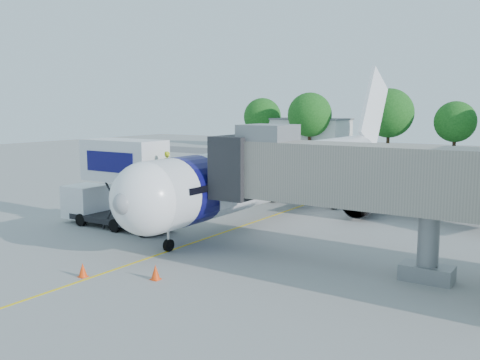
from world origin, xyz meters
The scene contains 13 objects.
ground centered at (0.00, 0.00, 0.00)m, with size 160.00×160.00×0.00m, color gray.
guidance_line centered at (0.00, 0.00, 0.01)m, with size 0.15×70.00×0.01m, color yellow.
taxiway_strip centered at (0.00, 42.00, 0.00)m, with size 120.00×10.00×0.01m, color #59595B.
aircraft centered at (0.00, 4.12, 2.95)m, with size 34.17×37.73×11.35m.
jet_bridge centered at (7.99, -7.00, 4.34)m, with size 13.90×3.20×6.60m.
catering_hiloader centered at (-6.26, -7.00, 2.76)m, with size 8.55×2.44×5.50m.
safety_cone_a centered at (-0.37, -14.83, 0.30)m, with size 0.40×0.40×0.63m.
safety_cone_b centered at (2.58, -13.34, 0.32)m, with size 0.42×0.42×0.67m.
outbuilding_left centered at (-28.00, 60.00, 2.66)m, with size 18.40×8.40×5.30m.
tree_a centered at (-34.90, 58.03, 5.50)m, with size 7.10×7.10×9.06m.
tree_b centered at (-23.71, 55.57, 6.00)m, with size 7.76×7.76×9.89m.
tree_c centered at (-10.54, 58.43, 6.35)m, with size 8.20×8.20×10.46m.
tree_d centered at (-0.29, 59.92, 5.04)m, with size 6.52×6.52×8.31m.
Camera 1 is at (18.02, -30.08, 7.51)m, focal length 40.00 mm.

